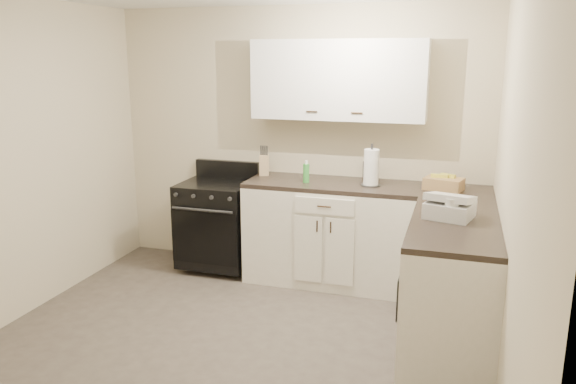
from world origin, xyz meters
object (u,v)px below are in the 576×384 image
(knife_block, at_px, (264,165))
(paper_towel, at_px, (371,168))
(wicker_basket, at_px, (444,184))
(countertop_grill, at_px, (449,210))
(stove, at_px, (217,223))

(knife_block, bearing_deg, paper_towel, -23.66)
(wicker_basket, height_order, countertop_grill, countertop_grill)
(knife_block, relative_size, paper_towel, 0.60)
(stove, relative_size, countertop_grill, 2.64)
(paper_towel, bearing_deg, stove, -179.64)
(stove, height_order, wicker_basket, wicker_basket)
(paper_towel, height_order, wicker_basket, paper_towel)
(paper_towel, height_order, countertop_grill, paper_towel)
(knife_block, relative_size, wicker_basket, 0.63)
(paper_towel, relative_size, wicker_basket, 1.04)
(wicker_basket, xyz_separation_m, countertop_grill, (0.07, -0.86, 0.00))
(knife_block, height_order, countertop_grill, knife_block)
(knife_block, xyz_separation_m, wicker_basket, (1.66, -0.11, -0.05))
(stove, bearing_deg, knife_block, 17.40)
(paper_towel, bearing_deg, countertop_grill, -50.47)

